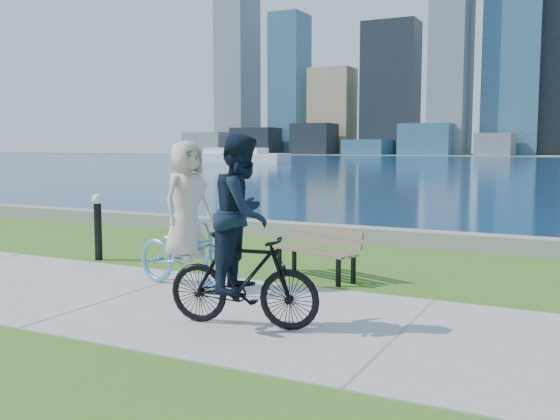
% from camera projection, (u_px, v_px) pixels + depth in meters
% --- Properties ---
extents(ground, '(320.00, 320.00, 0.00)m').
position_uv_depth(ground, '(398.00, 336.00, 6.99)').
color(ground, '#325C18').
rests_on(ground, ground).
extents(concrete_path, '(80.00, 3.50, 0.02)m').
position_uv_depth(concrete_path, '(398.00, 335.00, 6.99)').
color(concrete_path, '#969691').
rests_on(concrete_path, ground).
extents(seawall, '(90.00, 0.50, 0.35)m').
position_uv_depth(seawall, '(486.00, 243.00, 12.48)').
color(seawall, gray).
rests_on(seawall, ground).
extents(ferry_near, '(13.28, 3.79, 1.80)m').
position_uv_depth(ferry_near, '(236.00, 156.00, 76.14)').
color(ferry_near, white).
rests_on(ferry_near, ground).
extents(park_bench, '(1.61, 1.04, 0.79)m').
position_uv_depth(park_bench, '(319.00, 248.00, 10.05)').
color(park_bench, black).
rests_on(park_bench, ground).
extents(bollard_lamp, '(0.20, 0.20, 1.23)m').
position_uv_depth(bollard_lamp, '(98.00, 222.00, 11.56)').
color(bollard_lamp, black).
rests_on(bollard_lamp, ground).
extents(cyclist_woman, '(1.02, 2.09, 2.18)m').
position_uv_depth(cyclist_woman, '(187.00, 234.00, 9.22)').
color(cyclist_woman, '#57A3D5').
rests_on(cyclist_woman, ground).
extents(cyclist_man, '(0.82, 1.90, 2.24)m').
position_uv_depth(cyclist_man, '(243.00, 247.00, 7.21)').
color(cyclist_man, black).
rests_on(cyclist_man, ground).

